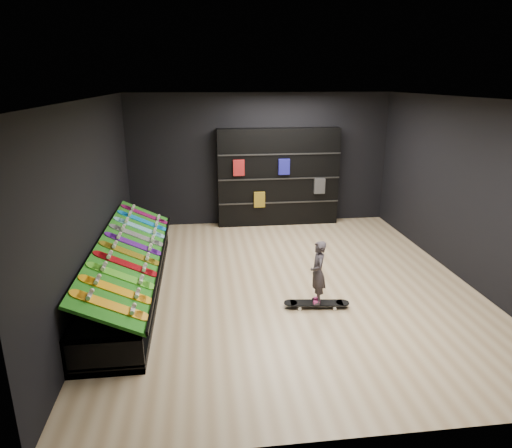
{
  "coord_description": "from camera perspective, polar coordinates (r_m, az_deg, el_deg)",
  "views": [
    {
      "loc": [
        -1.38,
        -6.88,
        3.27
      ],
      "look_at": [
        -0.5,
        0.2,
        1.0
      ],
      "focal_mm": 32.0,
      "sensor_mm": 36.0,
      "label": 1
    }
  ],
  "objects": [
    {
      "name": "wall_back",
      "position": [
        10.63,
        0.48,
        8.06
      ],
      "size": [
        6.0,
        0.02,
        3.0
      ],
      "primitive_type": "cube",
      "color": "black",
      "rests_on": "ground"
    },
    {
      "name": "wall_right",
      "position": [
        8.35,
        24.82,
        3.76
      ],
      "size": [
        0.02,
        7.0,
        3.0
      ],
      "primitive_type": "cube",
      "color": "black",
      "rests_on": "ground"
    },
    {
      "name": "display_board_7",
      "position": [
        8.41,
        -14.31,
        -0.45
      ],
      "size": [
        0.93,
        0.22,
        0.5
      ],
      "primitive_type": null,
      "rotation": [
        0.0,
        0.44,
        0.0
      ],
      "color": "#0CB2E5",
      "rests_on": "turf_ramp"
    },
    {
      "name": "display_rack",
      "position": [
        7.61,
        -15.41,
        -6.43
      ],
      "size": [
        0.9,
        4.5,
        0.5
      ],
      "primitive_type": null,
      "color": "black",
      "rests_on": "ground"
    },
    {
      "name": "ceiling",
      "position": [
        7.03,
        4.41,
        15.38
      ],
      "size": [
        6.0,
        7.0,
        0.01
      ],
      "primitive_type": "cube",
      "color": "white",
      "rests_on": "ground"
    },
    {
      "name": "back_shelving",
      "position": [
        10.58,
        2.78,
        5.87
      ],
      "size": [
        2.79,
        0.33,
        2.23
      ],
      "primitive_type": "cube",
      "color": "black",
      "rests_on": "ground"
    },
    {
      "name": "display_board_2",
      "position": [
        6.45,
        -16.46,
        -6.24
      ],
      "size": [
        0.93,
        0.22,
        0.5
      ],
      "primitive_type": null,
      "rotation": [
        0.0,
        0.44,
        0.0
      ],
      "color": "green",
      "rests_on": "turf_ramp"
    },
    {
      "name": "display_board_1",
      "position": [
        6.07,
        -17.06,
        -7.84
      ],
      "size": [
        0.93,
        0.22,
        0.5
      ],
      "primitive_type": null,
      "rotation": [
        0.0,
        0.44,
        0.0
      ],
      "color": "yellow",
      "rests_on": "turf_ramp"
    },
    {
      "name": "floor_skateboard",
      "position": [
        6.99,
        7.57,
        -9.96
      ],
      "size": [
        1.0,
        0.34,
        0.09
      ],
      "primitive_type": null,
      "rotation": [
        0.0,
        0.0,
        -0.12
      ],
      "color": "black",
      "rests_on": "ground"
    },
    {
      "name": "display_board_8",
      "position": [
        8.81,
        -13.99,
        0.4
      ],
      "size": [
        0.93,
        0.22,
        0.5
      ],
      "primitive_type": null,
      "rotation": [
        0.0,
        0.44,
        0.0
      ],
      "color": "blue",
      "rests_on": "turf_ramp"
    },
    {
      "name": "display_board_4",
      "position": [
        7.22,
        -15.46,
        -3.55
      ],
      "size": [
        0.93,
        0.22,
        0.5
      ],
      "primitive_type": null,
      "rotation": [
        0.0,
        0.44,
        0.0
      ],
      "color": "yellow",
      "rests_on": "turf_ramp"
    },
    {
      "name": "display_board_3",
      "position": [
        6.84,
        -15.93,
        -4.82
      ],
      "size": [
        0.93,
        0.22,
        0.5
      ],
      "primitive_type": null,
      "rotation": [
        0.0,
        0.44,
        0.0
      ],
      "color": "red",
      "rests_on": "turf_ramp"
    },
    {
      "name": "turf_ramp",
      "position": [
        7.43,
        -15.32,
        -3.16
      ],
      "size": [
        0.92,
        4.5,
        0.46
      ],
      "primitive_type": "cube",
      "rotation": [
        0.0,
        0.44,
        0.0
      ],
      "color": "#165F0F",
      "rests_on": "display_rack"
    },
    {
      "name": "display_board_6",
      "position": [
        8.01,
        -14.65,
        -1.38
      ],
      "size": [
        0.93,
        0.22,
        0.5
      ],
      "primitive_type": null,
      "rotation": [
        0.0,
        0.44,
        0.0
      ],
      "color": "black",
      "rests_on": "turf_ramp"
    },
    {
      "name": "display_board_9",
      "position": [
        9.21,
        -13.71,
        1.17
      ],
      "size": [
        0.93,
        0.22,
        0.5
      ],
      "primitive_type": null,
      "rotation": [
        0.0,
        0.44,
        0.0
      ],
      "color": "#E5198C",
      "rests_on": "turf_ramp"
    },
    {
      "name": "display_board_5",
      "position": [
        7.62,
        -15.03,
        -2.41
      ],
      "size": [
        0.93,
        0.22,
        0.5
      ],
      "primitive_type": null,
      "rotation": [
        0.0,
        0.44,
        0.0
      ],
      "color": "purple",
      "rests_on": "turf_ramp"
    },
    {
      "name": "floor",
      "position": [
        7.75,
        3.89,
        -7.37
      ],
      "size": [
        6.0,
        7.0,
        0.01
      ],
      "primitive_type": "cube",
      "color": "tan",
      "rests_on": "ground"
    },
    {
      "name": "wall_left",
      "position": [
        7.29,
        -19.71,
        2.54
      ],
      "size": [
        0.02,
        7.0,
        3.0
      ],
      "primitive_type": "cube",
      "color": "black",
      "rests_on": "ground"
    },
    {
      "name": "child",
      "position": [
        6.85,
        7.68,
        -7.5
      ],
      "size": [
        0.17,
        0.23,
        0.58
      ],
      "primitive_type": "imported",
      "rotation": [
        0.0,
        0.0,
        -1.66
      ],
      "color": "black",
      "rests_on": "floor_skateboard"
    },
    {
      "name": "wall_front",
      "position": [
        4.06,
        13.72,
        -8.76
      ],
      "size": [
        6.0,
        0.02,
        3.0
      ],
      "primitive_type": "cube",
      "color": "black",
      "rests_on": "ground"
    },
    {
      "name": "display_board_0",
      "position": [
        5.7,
        -17.75,
        -9.65
      ],
      "size": [
        0.93,
        0.22,
        0.5
      ],
      "primitive_type": null,
      "rotation": [
        0.0,
        0.44,
        0.0
      ],
      "color": "orange",
      "rests_on": "turf_ramp"
    }
  ]
}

